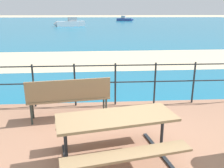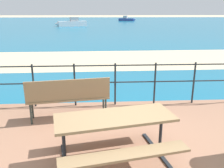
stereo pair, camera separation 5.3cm
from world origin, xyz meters
name	(u,v)px [view 1 (the left image)]	position (x,y,z in m)	size (l,w,h in m)	color
ground_plane	(127,165)	(0.00, 0.00, 0.00)	(240.00, 240.00, 0.00)	beige
patio_paving	(128,164)	(0.00, 0.00, 0.03)	(6.40, 5.20, 0.06)	#996B51
sea_water	(98,24)	(0.00, 40.00, 0.01)	(90.00, 90.00, 0.01)	#196B8E
beach_strip	(105,59)	(0.00, 8.54, 0.01)	(54.00, 4.98, 0.01)	beige
picnic_table	(116,127)	(-0.17, 0.03, 0.65)	(1.98, 1.65, 0.77)	#8C704C
park_bench	(69,95)	(-1.04, 1.61, 0.62)	(1.77, 0.66, 0.92)	#8C704C
railing_fence	(115,80)	(0.00, 2.42, 0.71)	(5.94, 0.04, 1.05)	#1E2328
boat_near	(125,19)	(6.22, 53.49, 0.39)	(3.98, 2.21, 1.15)	#2D478C
boat_mid	(70,23)	(-4.32, 34.55, 0.48)	(4.79, 2.41, 1.35)	silver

